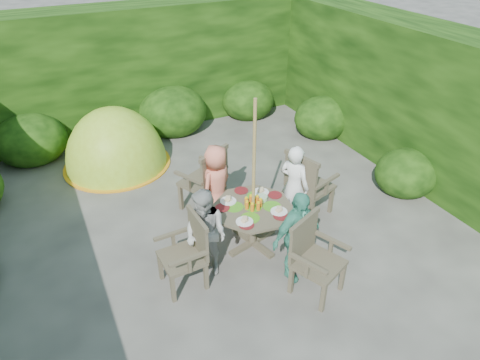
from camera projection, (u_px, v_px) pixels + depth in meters
name	position (u px, v px, depth m)	size (l,w,h in m)	color
ground	(209.00, 223.00, 6.52)	(60.00, 60.00, 0.00)	#46443F
hedge_enclosure	(174.00, 116.00, 6.86)	(9.00, 9.00, 2.50)	black
patio_table	(253.00, 213.00, 5.84)	(1.36, 1.36, 0.78)	#423B2B
parasol_pole	(254.00, 179.00, 5.54)	(0.04, 0.04, 2.20)	olive
garden_chair_right	(307.00, 184.00, 6.42)	(0.72, 0.77, 1.06)	#423B2B
garden_chair_left	(188.00, 251.00, 5.24)	(0.53, 0.59, 0.94)	#423B2B
garden_chair_back	(206.00, 179.00, 6.53)	(0.81, 0.78, 1.05)	#423B2B
garden_chair_front	(313.00, 256.00, 5.14)	(0.74, 0.70, 0.98)	#423B2B
child_right	(294.00, 186.00, 6.22)	(0.47, 0.31, 1.29)	white
child_left	(206.00, 233.00, 5.36)	(0.60, 0.46, 1.23)	#A2A39E
child_back	(217.00, 184.00, 6.31)	(0.61, 0.40, 1.25)	#EA7C60
child_front	(297.00, 236.00, 5.27)	(0.75, 0.31, 1.27)	teal
dome_tent	(118.00, 165.00, 8.01)	(1.95, 1.95, 2.23)	#A0C525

